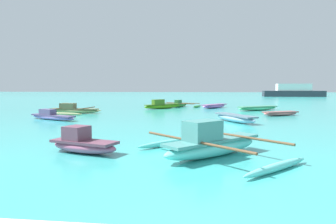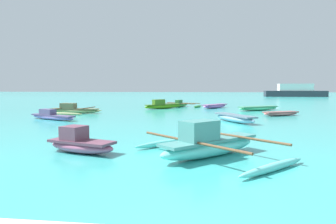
# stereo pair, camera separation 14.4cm
# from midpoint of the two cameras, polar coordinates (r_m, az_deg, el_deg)

# --- Properties ---
(moored_boat_0) EXTENTS (2.31, 3.43, 0.42)m
(moored_boat_0) POSITION_cam_midpoint_polar(r_m,az_deg,el_deg) (17.24, 12.42, -1.10)
(moored_boat_0) COLOR #88B3D1
(moored_boat_0) RESTS_ON ground_plane
(moored_boat_1) EXTENTS (2.69, 3.26, 0.36)m
(moored_boat_1) POSITION_cam_midpoint_polar(r_m,az_deg,el_deg) (28.54, 8.63, 1.16)
(moored_boat_1) COLOR #E385E4
(moored_boat_1) RESTS_ON ground_plane
(moored_boat_2) EXTENTS (4.03, 3.74, 0.76)m
(moored_boat_2) POSITION_cam_midpoint_polar(r_m,az_deg,el_deg) (23.70, -17.78, 0.38)
(moored_boat_2) COLOR tan
(moored_boat_2) RESTS_ON ground_plane
(moored_boat_3) EXTENTS (3.88, 2.94, 0.35)m
(moored_boat_3) POSITION_cam_midpoint_polar(r_m,az_deg,el_deg) (26.46, 16.55, 0.73)
(moored_boat_3) COLOR #60E6A2
(moored_boat_3) RESTS_ON ground_plane
(moored_boat_4) EXTENTS (2.80, 1.93, 0.29)m
(moored_boat_4) POSITION_cam_midpoint_polar(r_m,az_deg,el_deg) (22.05, 20.42, -0.22)
(moored_boat_4) COLOR #DB7A78
(moored_boat_4) RESTS_ON ground_plane
(moored_boat_5) EXTENTS (4.36, 3.19, 0.71)m
(moored_boat_5) POSITION_cam_midpoint_polar(r_m,az_deg,el_deg) (29.98, 2.08, 1.43)
(moored_boat_5) COLOR green
(moored_boat_5) RESTS_ON ground_plane
(moored_boat_6) EXTENTS (3.66, 2.13, 0.63)m
(moored_boat_6) POSITION_cam_midpoint_polar(r_m,az_deg,el_deg) (19.38, -21.46, -0.73)
(moored_boat_6) COLOR #8E71BD
(moored_boat_6) RESTS_ON ground_plane
(moored_boat_7) EXTENTS (2.36, 1.40, 0.79)m
(moored_boat_7) POSITION_cam_midpoint_polar(r_m,az_deg,el_deg) (9.37, -16.34, -5.77)
(moored_boat_7) COLOR #AB597B
(moored_boat_7) RESTS_ON ground_plane
(moored_boat_8) EXTENTS (3.26, 3.30, 0.85)m
(moored_boat_8) POSITION_cam_midpoint_polar(r_m,az_deg,el_deg) (27.40, -1.33, 1.27)
(moored_boat_8) COLOR #60AA1A
(moored_boat_8) RESTS_ON ground_plane
(moored_boat_9) EXTENTS (4.77, 4.73, 1.05)m
(moored_boat_9) POSITION_cam_midpoint_polar(r_m,az_deg,el_deg) (8.58, 7.84, -6.13)
(moored_boat_9) COLOR #69E1DB
(moored_boat_9) RESTS_ON ground_plane
(distant_ferry) EXTENTS (12.26, 2.70, 2.70)m
(distant_ferry) POSITION_cam_midpoint_polar(r_m,az_deg,el_deg) (68.09, 22.70, 3.65)
(distant_ferry) COLOR #2D333D
(distant_ferry) RESTS_ON ground_plane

